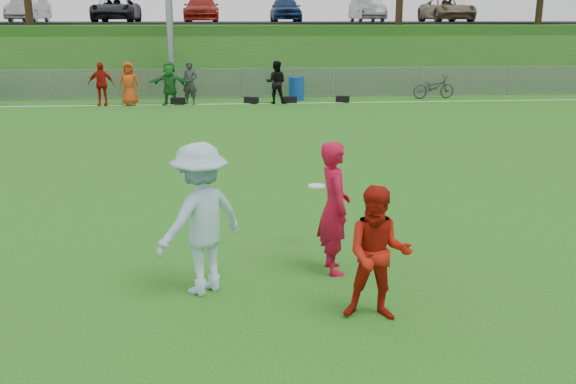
{
  "coord_description": "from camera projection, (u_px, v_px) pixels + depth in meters",
  "views": [
    {
      "loc": [
        -0.64,
        -7.94,
        3.38
      ],
      "look_at": [
        0.16,
        0.5,
        1.06
      ],
      "focal_mm": 40.0,
      "sensor_mm": 36.0,
      "label": 1
    }
  ],
  "objects": [
    {
      "name": "ground",
      "position": [
        279.0,
        279.0,
        8.57
      ],
      "size": [
        120.0,
        120.0,
        0.0
      ],
      "primitive_type": "plane",
      "color": "#145A13",
      "rests_on": "ground"
    },
    {
      "name": "sideline_far",
      "position": [
        243.0,
        104.0,
        25.86
      ],
      "size": [
        60.0,
        0.1,
        0.01
      ],
      "primitive_type": "cube",
      "color": "white",
      "rests_on": "ground"
    },
    {
      "name": "fence",
      "position": [
        241.0,
        83.0,
        27.61
      ],
      "size": [
        58.0,
        0.06,
        1.3
      ],
      "color": "gray",
      "rests_on": "ground"
    },
    {
      "name": "berm",
      "position": [
        237.0,
        50.0,
        37.95
      ],
      "size": [
        120.0,
        18.0,
        3.0
      ],
      "primitive_type": "cube",
      "color": "#235317",
      "rests_on": "ground"
    },
    {
      "name": "parking_lot",
      "position": [
        235.0,
        23.0,
        39.46
      ],
      "size": [
        120.0,
        12.0,
        0.1
      ],
      "primitive_type": "cube",
      "color": "black",
      "rests_on": "berm"
    },
    {
      "name": "car_row",
      "position": [
        216.0,
        10.0,
        38.19
      ],
      "size": [
        32.04,
        5.18,
        1.44
      ],
      "color": "silver",
      "rests_on": "parking_lot"
    },
    {
      "name": "spectator_row",
      "position": [
        176.0,
        83.0,
        25.39
      ],
      "size": [
        7.86,
        0.8,
        1.69
      ],
      "color": "#AD140C",
      "rests_on": "ground"
    },
    {
      "name": "gear_bags",
      "position": [
        266.0,
        100.0,
        26.0
      ],
      "size": [
        7.28,
        0.55,
        0.26
      ],
      "color": "black",
      "rests_on": "ground"
    },
    {
      "name": "player_red_left",
      "position": [
        334.0,
        208.0,
        8.61
      ],
      "size": [
        0.49,
        0.7,
        1.81
      ],
      "primitive_type": "imported",
      "rotation": [
        0.0,
        0.0,
        1.66
      ],
      "color": "#B60C2C",
      "rests_on": "ground"
    },
    {
      "name": "player_red_center",
      "position": [
        378.0,
        254.0,
        7.26
      ],
      "size": [
        0.87,
        0.74,
        1.58
      ],
      "primitive_type": "imported",
      "rotation": [
        0.0,
        0.0,
        -0.21
      ],
      "color": "#AA170B",
      "rests_on": "ground"
    },
    {
      "name": "player_blue",
      "position": [
        201.0,
        219.0,
        7.95
      ],
      "size": [
        1.41,
        1.34,
        1.92
      ],
      "primitive_type": "imported",
      "rotation": [
        0.0,
        0.0,
        3.83
      ],
      "color": "#A1C7DF",
      "rests_on": "ground"
    },
    {
      "name": "frisbee",
      "position": [
        317.0,
        186.0,
        9.55
      ],
      "size": [
        0.25,
        0.25,
        0.02
      ],
      "color": "white",
      "rests_on": "ground"
    },
    {
      "name": "recycling_bin",
      "position": [
        296.0,
        89.0,
        26.9
      ],
      "size": [
        0.79,
        0.79,
        0.97
      ],
      "primitive_type": "cylinder",
      "rotation": [
        0.0,
        0.0,
        -0.26
      ],
      "color": "#0D3B96",
      "rests_on": "ground"
    },
    {
      "name": "bicycle",
      "position": [
        434.0,
        87.0,
        27.44
      ],
      "size": [
        1.89,
        0.8,
        0.96
      ],
      "primitive_type": "imported",
      "rotation": [
        0.0,
        0.0,
        1.66
      ],
      "color": "#2B2B2D",
      "rests_on": "ground"
    }
  ]
}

